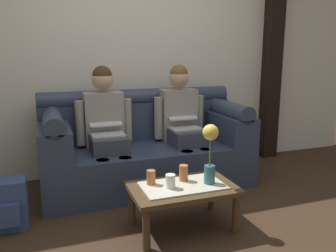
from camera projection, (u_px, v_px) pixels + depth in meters
The scene contains 12 objects.
ground_plane at pixel (190, 237), 2.59m from camera, with size 14.00×14.00×0.00m, color #382619.
back_wall_patterned at pixel (131, 43), 3.84m from camera, with size 6.00×0.12×2.90m, color silver.
timber_pillar at pixel (272, 44), 4.32m from camera, with size 0.20×0.20×2.90m, color black.
couch at pixel (145, 148), 3.58m from camera, with size 2.06×0.88×0.96m.
person_left at pixel (106, 124), 3.39m from camera, with size 0.56×0.67×1.22m.
person_right at pixel (182, 119), 3.65m from camera, with size 0.56×0.67×1.22m.
coffee_table at pixel (183, 192), 2.66m from camera, with size 0.80×0.51×0.36m.
flower_vase at pixel (210, 148), 2.62m from camera, with size 0.12×0.12×0.46m.
cup_near_left at pixel (151, 177), 2.65m from camera, with size 0.07×0.07×0.11m, color #B26633.
cup_near_right at pixel (170, 181), 2.58m from camera, with size 0.07×0.07×0.10m, color white.
cup_far_center at pixel (184, 173), 2.72m from camera, with size 0.07×0.07×0.13m, color #B26633.
backpack_left at pixel (4, 205), 2.67m from camera, with size 0.34×0.25×0.39m.
Camera 1 is at (-0.95, -2.16, 1.35)m, focal length 37.04 mm.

